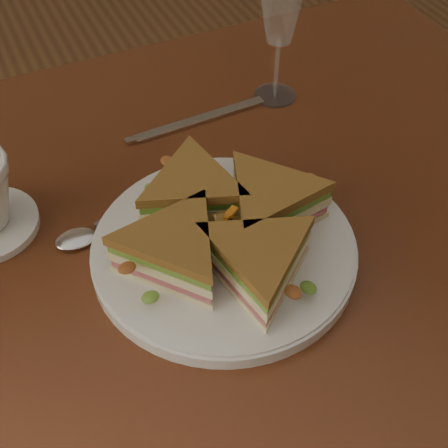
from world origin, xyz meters
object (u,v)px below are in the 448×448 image
(table, at_px, (173,278))
(knife, at_px, (192,122))
(sandwich_wedges, at_px, (224,227))
(wine_glass, at_px, (281,11))
(plate, at_px, (224,250))
(spoon, at_px, (92,229))

(table, height_order, knife, knife)
(table, bearing_deg, sandwich_wedges, -58.42)
(table, distance_m, wine_glass, 0.38)
(plate, bearing_deg, table, 121.58)
(table, bearing_deg, knife, 59.02)
(plate, relative_size, knife, 1.39)
(knife, bearing_deg, wine_glass, 1.11)
(wine_glass, bearing_deg, sandwich_wedges, -128.61)
(plate, relative_size, wine_glass, 1.58)
(table, relative_size, knife, 5.57)
(knife, xyz_separation_m, wine_glass, (0.14, 0.01, 0.13))
(sandwich_wedges, bearing_deg, wine_glass, 51.39)
(wine_glass, bearing_deg, table, -143.03)
(plate, xyz_separation_m, spoon, (-0.13, 0.10, -0.00))
(table, xyz_separation_m, spoon, (-0.09, 0.03, 0.10))
(plate, bearing_deg, sandwich_wedges, 180.00)
(plate, distance_m, wine_glass, 0.35)
(spoon, bearing_deg, sandwich_wedges, -59.14)
(knife, height_order, wine_glass, wine_glass)
(table, bearing_deg, plate, -58.42)
(wine_glass, bearing_deg, spoon, -154.92)
(sandwich_wedges, xyz_separation_m, wine_glass, (0.20, 0.25, 0.09))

